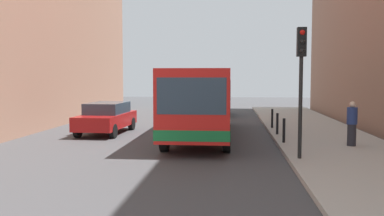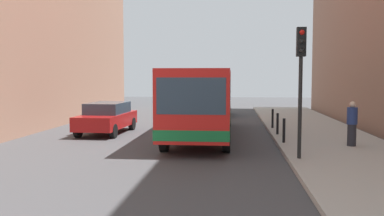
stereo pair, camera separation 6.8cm
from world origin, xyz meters
TOP-DOWN VIEW (x-y plane):
  - ground_plane at (0.00, 0.00)m, footprint 80.00×80.00m
  - sidewalk at (5.40, 0.00)m, footprint 4.40×40.00m
  - bus at (0.09, 2.98)m, footprint 2.57×11.03m
  - car_beside_bus at (-4.56, 3.55)m, footprint 2.01×4.47m
  - car_behind_bus at (0.27, 13.54)m, footprint 1.95×4.44m
  - traffic_light at (3.55, -2.70)m, footprint 0.28×0.33m
  - bollard_near at (3.45, 0.51)m, footprint 0.11×0.11m
  - bollard_mid at (3.45, 2.90)m, footprint 0.11×0.11m
  - bollard_far at (3.45, 5.29)m, footprint 0.11×0.11m
  - pedestrian_near_signal at (5.87, -0.06)m, footprint 0.38×0.38m

SIDE VIEW (x-z plane):
  - ground_plane at x=0.00m, z-range 0.00..0.00m
  - sidewalk at x=5.40m, z-range 0.00..0.15m
  - bollard_near at x=3.45m, z-range 0.15..1.10m
  - bollard_mid at x=3.45m, z-range 0.15..1.10m
  - bollard_far at x=3.45m, z-range 0.15..1.10m
  - car_beside_bus at x=-4.56m, z-range 0.04..1.52m
  - car_behind_bus at x=0.27m, z-range 0.04..1.52m
  - pedestrian_near_signal at x=5.87m, z-range 0.15..1.81m
  - bus at x=0.09m, z-range 0.23..3.23m
  - traffic_light at x=3.55m, z-range 0.96..5.06m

